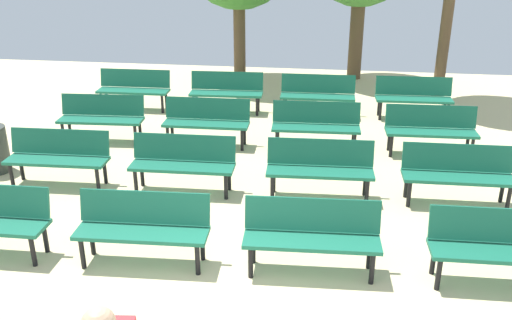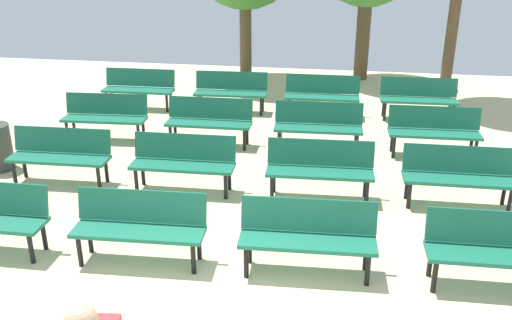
{
  "view_description": "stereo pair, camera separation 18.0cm",
  "coord_description": "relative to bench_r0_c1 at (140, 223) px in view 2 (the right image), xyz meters",
  "views": [
    {
      "loc": [
        1.06,
        -4.12,
        3.81
      ],
      "look_at": [
        0.0,
        3.63,
        0.55
      ],
      "focal_mm": 39.19,
      "sensor_mm": 36.0,
      "label": 1
    },
    {
      "loc": [
        1.24,
        -4.09,
        3.81
      ],
      "look_at": [
        0.0,
        3.63,
        0.55
      ],
      "focal_mm": 39.19,
      "sensor_mm": 36.0,
      "label": 2
    }
  ],
  "objects": [
    {
      "name": "bench_r3_c0",
      "position": [
        -2.22,
        6.05,
        0.0
      ],
      "size": [
        1.61,
        0.51,
        0.87
      ],
      "rotation": [
        0.0,
        0.0,
        0.02
      ],
      "color": "#19664C",
      "rests_on": "ground_plane"
    },
    {
      "name": "bench_r1_c3",
      "position": [
        4.07,
        2.17,
        0.0
      ],
      "size": [
        1.61,
        0.51,
        0.87
      ],
      "rotation": [
        0.0,
        0.0,
        0.02
      ],
      "color": "#19664C",
      "rests_on": "ground_plane"
    },
    {
      "name": "bench_r0_c2",
      "position": [
        2.03,
        0.09,
        0.0
      ],
      "size": [
        1.62,
        0.56,
        0.87
      ],
      "rotation": [
        0.0,
        0.0,
        0.05
      ],
      "color": "#19664C",
      "rests_on": "ground_plane"
    },
    {
      "name": "bench_r0_c1",
      "position": [
        0.0,
        0.0,
        0.0
      ],
      "size": [
        1.62,
        0.55,
        0.87
      ],
      "rotation": [
        0.0,
        0.0,
        0.04
      ],
      "color": "#19664C",
      "rests_on": "ground_plane"
    },
    {
      "name": "bench_r2_c0",
      "position": [
        -2.15,
        3.99,
        0.0
      ],
      "size": [
        1.62,
        0.57,
        0.87
      ],
      "rotation": [
        0.0,
        0.0,
        0.06
      ],
      "color": "#19664C",
      "rests_on": "ground_plane"
    },
    {
      "name": "bench_r1_c0",
      "position": [
        -2.05,
        1.99,
        0.0
      ],
      "size": [
        1.61,
        0.53,
        0.87
      ],
      "rotation": [
        0.0,
        0.0,
        0.03
      ],
      "color": "#19664C",
      "rests_on": "ground_plane"
    },
    {
      "name": "bench_r3_c1",
      "position": [
        -0.12,
        6.12,
        0.0
      ],
      "size": [
        1.62,
        0.55,
        0.87
      ],
      "rotation": [
        0.0,
        0.0,
        0.04
      ],
      "color": "#19664C",
      "rests_on": "ground_plane"
    },
    {
      "name": "bench_r3_c3",
      "position": [
        3.93,
        6.22,
        0.0
      ],
      "size": [
        1.62,
        0.53,
        0.87
      ],
      "rotation": [
        0.0,
        0.0,
        0.03
      ],
      "color": "#19664C",
      "rests_on": "ground_plane"
    },
    {
      "name": "bench_r2_c2",
      "position": [
        1.93,
        4.08,
        0.0
      ],
      "size": [
        1.62,
        0.55,
        0.87
      ],
      "rotation": [
        0.0,
        0.0,
        0.04
      ],
      "color": "#19664C",
      "rests_on": "ground_plane"
    },
    {
      "name": "bench_r1_c2",
      "position": [
        2.06,
        2.11,
        0.0
      ],
      "size": [
        1.62,
        0.55,
        0.87
      ],
      "rotation": [
        0.0,
        0.0,
        0.04
      ],
      "color": "#19664C",
      "rests_on": "ground_plane"
    },
    {
      "name": "bench_r2_c3",
      "position": [
        3.98,
        4.13,
        0.0
      ],
      "size": [
        1.62,
        0.53,
        0.87
      ],
      "rotation": [
        0.0,
        0.0,
        0.03
      ],
      "color": "#19664C",
      "rests_on": "ground_plane"
    },
    {
      "name": "bench_r0_c3",
      "position": [
        4.17,
        0.12,
        0.0
      ],
      "size": [
        1.61,
        0.52,
        0.87
      ],
      "rotation": [
        0.0,
        0.0,
        0.03
      ],
      "color": "#19664C",
      "rests_on": "ground_plane"
    },
    {
      "name": "bench_r2_c1",
      "position": [
        -0.11,
        4.04,
        0.0
      ],
      "size": [
        1.61,
        0.51,
        0.87
      ],
      "rotation": [
        0.0,
        0.0,
        0.02
      ],
      "color": "#19664C",
      "rests_on": "ground_plane"
    },
    {
      "name": "bench_r3_c2",
      "position": [
        1.89,
        6.14,
        0.0
      ],
      "size": [
        1.61,
        0.5,
        0.87
      ],
      "rotation": [
        0.0,
        0.0,
        0.01
      ],
      "color": "#19664C",
      "rests_on": "ground_plane"
    },
    {
      "name": "bench_r1_c1",
      "position": [
        -0.03,
        2.02,
        0.0
      ],
      "size": [
        1.61,
        0.52,
        0.87
      ],
      "rotation": [
        0.0,
        0.0,
        0.02
      ],
      "color": "#19664C",
      "rests_on": "ground_plane"
    }
  ]
}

